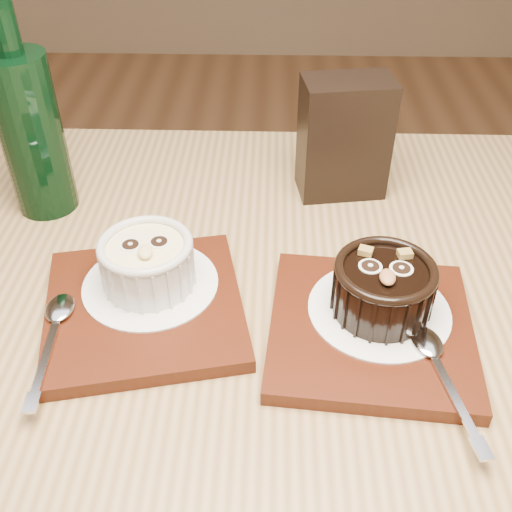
{
  "coord_description": "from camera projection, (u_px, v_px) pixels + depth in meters",
  "views": [
    {
      "loc": [
        0.19,
        -0.58,
        1.15
      ],
      "look_at": [
        0.17,
        -0.17,
        0.81
      ],
      "focal_mm": 42.0,
      "sensor_mm": 36.0,
      "label": 1
    }
  ],
  "objects": [
    {
      "name": "ramekin_white",
      "position": [
        147.0,
        261.0,
        0.56
      ],
      "size": [
        0.09,
        0.09,
        0.05
      ],
      "rotation": [
        0.0,
        0.0,
        0.21
      ],
      "color": "silver",
      "rests_on": "doily_left"
    },
    {
      "name": "doily_left",
      "position": [
        151.0,
        284.0,
        0.58
      ],
      "size": [
        0.13,
        0.13,
        0.0
      ],
      "primitive_type": "cylinder",
      "color": "white",
      "rests_on": "tray_left"
    },
    {
      "name": "table",
      "position": [
        231.0,
        399.0,
        0.6
      ],
      "size": [
        1.2,
        0.8,
        0.75
      ],
      "rotation": [
        0.0,
        0.0,
        -0.0
      ],
      "color": "olive",
      "rests_on": "ground"
    },
    {
      "name": "tray_left",
      "position": [
        145.0,
        308.0,
        0.56
      ],
      "size": [
        0.21,
        0.21,
        0.01
      ],
      "primitive_type": "cube",
      "rotation": [
        0.0,
        0.0,
        0.21
      ],
      "color": "#471A0B",
      "rests_on": "table"
    },
    {
      "name": "spoon_left",
      "position": [
        51.0,
        336.0,
        0.52
      ],
      "size": [
        0.04,
        0.14,
        0.01
      ],
      "primitive_type": null,
      "rotation": [
        0.0,
        0.0,
        0.07
      ],
      "color": "silver",
      "rests_on": "tray_left"
    },
    {
      "name": "spoon_right",
      "position": [
        443.0,
        373.0,
        0.49
      ],
      "size": [
        0.05,
        0.14,
        0.01
      ],
      "primitive_type": null,
      "rotation": [
        0.0,
        0.0,
        0.19
      ],
      "color": "silver",
      "rests_on": "tray_right"
    },
    {
      "name": "tray_right",
      "position": [
        370.0,
        329.0,
        0.54
      ],
      "size": [
        0.2,
        0.2,
        0.01
      ],
      "primitive_type": "cube",
      "rotation": [
        0.0,
        0.0,
        -0.09
      ],
      "color": "#471A0B",
      "rests_on": "table"
    },
    {
      "name": "ramekin_dark",
      "position": [
        383.0,
        286.0,
        0.53
      ],
      "size": [
        0.09,
        0.09,
        0.05
      ],
      "rotation": [
        0.0,
        0.0,
        -0.08
      ],
      "color": "black",
      "rests_on": "doily_right"
    },
    {
      "name": "condiment_stand",
      "position": [
        344.0,
        138.0,
        0.69
      ],
      "size": [
        0.11,
        0.07,
        0.14
      ],
      "primitive_type": "cube",
      "rotation": [
        0.0,
        0.0,
        0.15
      ],
      "color": "black",
      "rests_on": "table"
    },
    {
      "name": "doily_right",
      "position": [
        379.0,
        310.0,
        0.55
      ],
      "size": [
        0.13,
        0.13,
        0.0
      ],
      "primitive_type": "cylinder",
      "color": "white",
      "rests_on": "tray_right"
    },
    {
      "name": "green_bottle",
      "position": [
        30.0,
        129.0,
        0.65
      ],
      "size": [
        0.07,
        0.07,
        0.25
      ],
      "color": "black",
      "rests_on": "table"
    }
  ]
}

